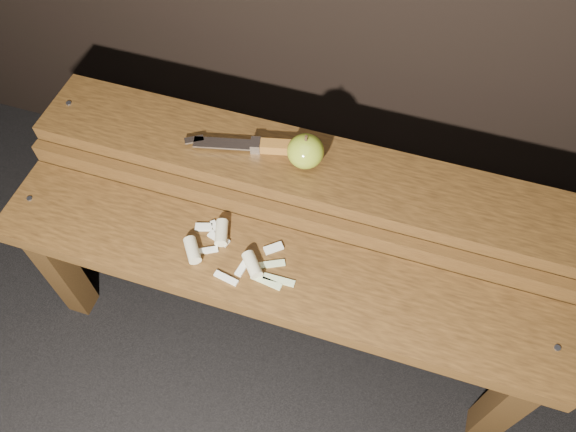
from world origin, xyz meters
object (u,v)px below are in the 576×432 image
(bench_front_tier, at_px, (271,287))
(apple, at_px, (306,151))
(bench_rear_tier, at_px, (302,187))
(knife, at_px, (270,146))

(bench_front_tier, relative_size, apple, 14.68)
(bench_rear_tier, relative_size, apple, 14.68)
(bench_front_tier, distance_m, apple, 0.29)
(bench_front_tier, xyz_separation_m, bench_rear_tier, (0.00, 0.23, 0.06))
(apple, distance_m, knife, 0.09)
(bench_front_tier, height_order, bench_rear_tier, bench_rear_tier)
(apple, bearing_deg, bench_rear_tier, -124.94)
(bench_rear_tier, bearing_deg, apple, 55.06)
(bench_front_tier, bearing_deg, apple, 89.25)
(knife, bearing_deg, bench_rear_tier, -10.09)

